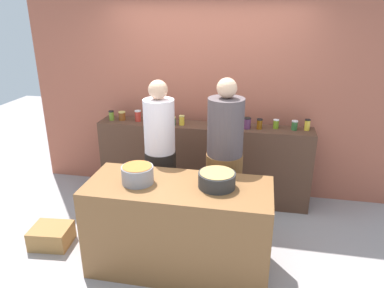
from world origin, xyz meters
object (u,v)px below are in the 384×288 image
at_px(preserve_jar_6, 216,121).
at_px(cooking_pot_center, 217,180).
at_px(preserve_jar_4, 173,121).
at_px(preserve_jar_8, 247,123).
at_px(preserve_jar_12, 307,125).
at_px(cook_with_tongs, 161,165).
at_px(preserve_jar_7, 232,123).
at_px(preserve_jar_0, 111,115).
at_px(preserve_jar_11, 294,125).
at_px(preserve_jar_10, 276,124).
at_px(cooking_pot_left, 138,174).
at_px(preserve_jar_2, 138,116).
at_px(preserve_jar_3, 157,120).
at_px(preserve_jar_9, 260,124).
at_px(cook_in_cap, 224,169).
at_px(bread_crate, 52,236).
at_px(preserve_jar_1, 122,116).
at_px(preserve_jar_5, 182,120).

distance_m(preserve_jar_6, cooking_pot_center, 1.39).
relative_size(preserve_jar_4, preserve_jar_8, 0.76).
xyz_separation_m(preserve_jar_4, preserve_jar_12, (1.62, 0.10, 0.02)).
bearing_deg(cook_with_tongs, preserve_jar_8, 39.04).
bearing_deg(preserve_jar_7, preserve_jar_0, 179.31).
xyz_separation_m(preserve_jar_0, preserve_jar_8, (1.75, -0.01, 0.01)).
relative_size(preserve_jar_11, preserve_jar_12, 0.86).
relative_size(preserve_jar_6, preserve_jar_10, 1.07).
bearing_deg(preserve_jar_12, cooking_pot_left, -138.01).
bearing_deg(preserve_jar_2, preserve_jar_3, -12.59).
bearing_deg(preserve_jar_9, preserve_jar_12, 6.48).
distance_m(preserve_jar_2, preserve_jar_10, 1.74).
xyz_separation_m(preserve_jar_12, cook_in_cap, (-0.89, -0.82, -0.29)).
xyz_separation_m(preserve_jar_2, bread_crate, (-0.57, -1.33, -0.99)).
bearing_deg(preserve_jar_11, preserve_jar_3, -177.16).
bearing_deg(preserve_jar_1, preserve_jar_0, -166.26).
bearing_deg(cook_in_cap, preserve_jar_1, 151.27).
xyz_separation_m(preserve_jar_9, cooking_pot_left, (-1.06, -1.40, -0.11)).
bearing_deg(preserve_jar_1, preserve_jar_7, -2.04).
bearing_deg(preserve_jar_5, preserve_jar_1, 176.09).
height_order(preserve_jar_2, preserve_jar_11, preserve_jar_2).
bearing_deg(preserve_jar_8, preserve_jar_4, -178.41).
relative_size(preserve_jar_2, cook_with_tongs, 0.08).
distance_m(preserve_jar_3, preserve_jar_6, 0.74).
relative_size(preserve_jar_0, preserve_jar_12, 0.93).
height_order(preserve_jar_3, preserve_jar_5, preserve_jar_5).
bearing_deg(preserve_jar_7, preserve_jar_9, 3.57).
relative_size(preserve_jar_2, preserve_jar_4, 1.37).
distance_m(preserve_jar_4, preserve_jar_12, 1.63).
xyz_separation_m(preserve_jar_8, cooking_pot_left, (-0.91, -1.38, -0.12)).
height_order(preserve_jar_6, cooking_pot_left, preserve_jar_6).
bearing_deg(bread_crate, preserve_jar_7, 35.73).
distance_m(preserve_jar_2, preserve_jar_12, 2.10).
xyz_separation_m(preserve_jar_10, preserve_jar_11, (0.22, -0.02, 0.00)).
distance_m(preserve_jar_3, preserve_jar_7, 0.94).
bearing_deg(preserve_jar_8, preserve_jar_11, 5.93).
relative_size(preserve_jar_4, cooking_pot_left, 0.35).
distance_m(preserve_jar_1, preserve_jar_8, 1.62).
distance_m(preserve_jar_1, preserve_jar_9, 1.76).
height_order(preserve_jar_7, bread_crate, preserve_jar_7).
relative_size(preserve_jar_11, cook_in_cap, 0.07).
height_order(preserve_jar_7, preserve_jar_10, preserve_jar_7).
bearing_deg(cook_in_cap, preserve_jar_0, 154.31).
bearing_deg(preserve_jar_8, preserve_jar_7, -177.19).
height_order(preserve_jar_4, cooking_pot_left, preserve_jar_4).
bearing_deg(preserve_jar_12, preserve_jar_5, -176.68).
height_order(preserve_jar_1, bread_crate, preserve_jar_1).
height_order(preserve_jar_4, preserve_jar_7, preserve_jar_7).
height_order(preserve_jar_0, preserve_jar_4, preserve_jar_0).
height_order(cooking_pot_center, cook_with_tongs, cook_with_tongs).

